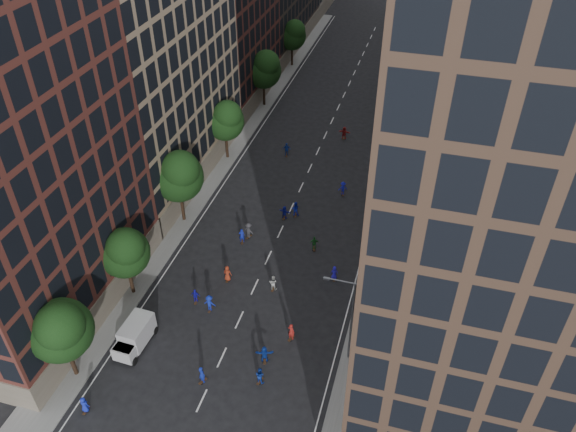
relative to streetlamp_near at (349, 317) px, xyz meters
The scene contains 36 objects.
ground 30.30m from the streetlamp_near, 110.32° to the left, with size 240.00×240.00×0.00m, color black.
sidewalk_left 42.27m from the streetlamp_near, 122.21° to the left, with size 4.00×105.00×0.15m, color slate.
sidewalk_right 35.90m from the streetlamp_near, 87.37° to the left, with size 4.00×105.00×0.15m, color slate.
bldg_left_b 39.13m from the streetlamp_near, 141.93° to the left, with size 14.00×26.00×34.00m, color #8F795E.
bldg_left_c 55.29m from the streetlamp_near, 122.56° to the left, with size 14.00×20.00×28.00m, color #53261F.
bldg_right_a 15.75m from the streetlamp_near, 19.17° to the left, with size 14.00×30.00×36.00m, color #433024.
bldg_right_b 35.03m from the streetlamp_near, 74.90° to the left, with size 14.00×28.00×33.00m, color #6A6157.
tree_left_0 22.89m from the streetlamp_near, 159.12° to the right, with size 5.20×5.20×8.83m.
tree_left_1 21.47m from the streetlamp_near, behind, with size 4.80×4.80×8.21m.
tree_left_2 25.48m from the streetlamp_near, 147.07° to the left, with size 5.60×5.60×9.45m.
tree_left_3 35.12m from the streetlamp_near, 127.52° to the left, with size 5.00×5.00×8.58m.
tree_left_4 48.78m from the streetlamp_near, 115.99° to the left, with size 5.40×5.40×9.08m.
tree_left_5 63.57m from the streetlamp_near, 109.66° to the left, with size 4.80×4.80×8.33m.
tree_right_a 35.87m from the streetlamp_near, 88.38° to the left, with size 5.00×5.00×8.39m.
tree_right_b 55.86m from the streetlamp_near, 88.95° to the left, with size 5.20×5.20×8.83m.
streetlamp_near is the anchor object (origin of this frame).
streetlamp_far 33.00m from the streetlamp_near, 90.00° to the left, with size 2.64×0.22×9.06m.
cargo_van 18.96m from the streetlamp_near, 168.21° to the right, with size 2.28×4.55×2.37m.
skater_0 22.22m from the streetlamp_near, 150.04° to the right, with size 0.77×0.50×1.57m, color #1726BC.
skater_1 13.13m from the streetlamp_near, 152.32° to the right, with size 0.66×0.43×1.81m, color #122394.
skater_2 8.91m from the streetlamp_near, 145.06° to the right, with size 0.79×0.62×1.63m, color navy.
skater_3 14.23m from the streetlamp_near, behind, with size 1.14×0.65×1.76m, color #1428A7.
skater_4 15.99m from the streetlamp_near, behind, with size 0.89×0.37×1.52m, color #1B17BB.
skater_5 8.26m from the streetlamp_near, 160.77° to the right, with size 1.58×0.50×1.71m, color #1334A0.
skater_6 15.25m from the streetlamp_near, 155.02° to the left, with size 0.85×0.55×1.74m, color #993019.
skater_7 6.67m from the streetlamp_near, behind, with size 0.67×0.44×1.83m, color #AB221C.
skater_8 11.38m from the streetlamp_near, 143.91° to the left, with size 0.81×0.63×1.68m, color #BBBCB7.
skater_9 19.26m from the streetlamp_near, 135.59° to the left, with size 1.18×0.68×1.83m, color #37363A.
skater_10 15.09m from the streetlamp_near, 114.65° to the left, with size 0.96×0.40×1.65m, color #1B5A21.
skater_11 20.92m from the streetlamp_near, 121.25° to the left, with size 1.45×0.46×1.56m, color #121795.
skater_12 10.67m from the streetlamp_near, 108.07° to the left, with size 0.77×0.50×1.58m, color #2117BD.
skater_13 18.91m from the streetlamp_near, 138.83° to the left, with size 0.64×0.42×1.75m, color #1422A3.
skater_14 21.11m from the streetlamp_near, 117.54° to the left, with size 0.88×0.68×1.81m, color #1726BC.
skater_15 24.86m from the streetlamp_near, 102.08° to the left, with size 1.11×0.64×1.71m, color #1618B4.
skater_16 34.04m from the streetlamp_near, 114.71° to the left, with size 1.08×0.45×1.85m, color #123096.
skater_17 38.26m from the streetlamp_near, 101.59° to the left, with size 1.62×0.52×1.75m, color #A81C1C.
Camera 1 is at (14.08, -19.33, 39.75)m, focal length 35.00 mm.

